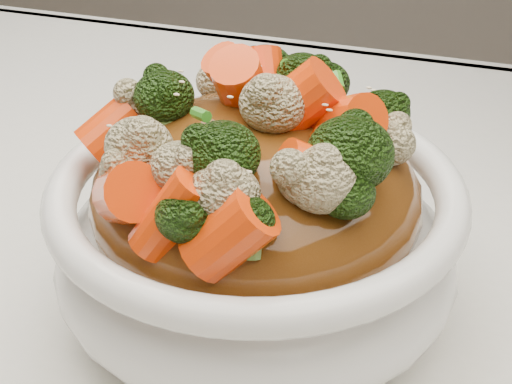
% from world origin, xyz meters
% --- Properties ---
extents(tablecloth, '(1.20, 0.80, 0.04)m').
position_xyz_m(tablecloth, '(0.00, 0.00, 0.73)').
color(tablecloth, silver).
rests_on(tablecloth, dining_table).
extents(bowl, '(0.28, 0.28, 0.09)m').
position_xyz_m(bowl, '(0.06, -0.04, 0.80)').
color(bowl, white).
rests_on(bowl, tablecloth).
extents(sauce_base, '(0.22, 0.22, 0.11)m').
position_xyz_m(sauce_base, '(0.06, -0.04, 0.83)').
color(sauce_base, '#562E0E').
rests_on(sauce_base, bowl).
extents(carrots, '(0.22, 0.22, 0.06)m').
position_xyz_m(carrots, '(0.06, -0.04, 0.90)').
color(carrots, '#F34007').
rests_on(carrots, sauce_base).
extents(broccoli, '(0.22, 0.22, 0.05)m').
position_xyz_m(broccoli, '(0.06, -0.04, 0.90)').
color(broccoli, black).
rests_on(broccoli, sauce_base).
extents(cauliflower, '(0.22, 0.22, 0.04)m').
position_xyz_m(cauliflower, '(0.06, -0.04, 0.90)').
color(cauliflower, tan).
rests_on(cauliflower, sauce_base).
extents(scallions, '(0.17, 0.17, 0.02)m').
position_xyz_m(scallions, '(0.06, -0.04, 0.90)').
color(scallions, '#31801D').
rests_on(scallions, sauce_base).
extents(sesame_seeds, '(0.20, 0.20, 0.01)m').
position_xyz_m(sesame_seeds, '(0.06, -0.04, 0.90)').
color(sesame_seeds, beige).
rests_on(sesame_seeds, sauce_base).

